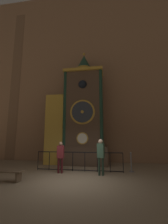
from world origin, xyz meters
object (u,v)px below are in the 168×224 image
object	(u,v)px
visitor_near	(60,154)
visitor_far	(101,153)
clock_tower	(78,117)
stanchion_post	(131,165)
visitor_bench	(6,174)

from	to	relation	value
visitor_near	visitor_far	size ratio (longest dim) A/B	0.91
clock_tower	visitor_near	bearing A→B (deg)	-98.63
visitor_far	stanchion_post	bearing A→B (deg)	49.27
stanchion_post	visitor_bench	world-z (taller)	stanchion_post
clock_tower	visitor_bench	size ratio (longest dim) A/B	5.93
visitor_far	visitor_bench	distance (m)	4.36
visitor_far	visitor_bench	world-z (taller)	visitor_far
clock_tower	stanchion_post	xyz separation A→B (m)	(3.34, -1.86, -3.01)
stanchion_post	clock_tower	bearing A→B (deg)	150.81
visitor_near	stanchion_post	xyz separation A→B (m)	(3.76, 0.89, -0.62)
clock_tower	stanchion_post	distance (m)	4.87
clock_tower	visitor_far	xyz separation A→B (m)	(1.73, -2.90, -2.28)
clock_tower	visitor_bench	xyz separation A→B (m)	(-2.25, -4.53, -3.03)
visitor_near	visitor_bench	size ratio (longest dim) A/B	1.13
visitor_near	stanchion_post	world-z (taller)	visitor_near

